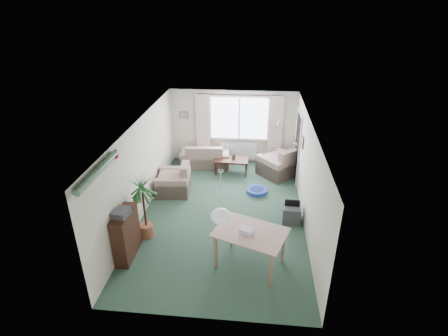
# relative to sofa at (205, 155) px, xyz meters

# --- Properties ---
(ground) EXTENTS (6.50, 6.50, 0.00)m
(ground) POSITION_rel_sofa_xyz_m (0.86, -2.75, -0.38)
(ground) COLOR #294435
(window) EXTENTS (1.80, 0.03, 1.30)m
(window) POSITION_rel_sofa_xyz_m (1.06, 0.48, 1.12)
(window) COLOR white
(curtain_rod) EXTENTS (2.60, 0.03, 0.03)m
(curtain_rod) POSITION_rel_sofa_xyz_m (1.06, 0.40, 1.89)
(curtain_rod) COLOR black
(curtain_left) EXTENTS (0.45, 0.08, 2.00)m
(curtain_left) POSITION_rel_sofa_xyz_m (-0.09, 0.38, 0.89)
(curtain_left) COLOR beige
(curtain_right) EXTENTS (0.45, 0.08, 2.00)m
(curtain_right) POSITION_rel_sofa_xyz_m (2.21, 0.38, 0.89)
(curtain_right) COLOR beige
(radiator) EXTENTS (1.20, 0.10, 0.55)m
(radiator) POSITION_rel_sofa_xyz_m (1.06, 0.44, 0.02)
(radiator) COLOR white
(doorway) EXTENTS (0.03, 0.95, 2.00)m
(doorway) POSITION_rel_sofa_xyz_m (2.84, -0.55, 0.62)
(doorway) COLOR black
(pendant_lamp) EXTENTS (0.36, 0.36, 0.36)m
(pendant_lamp) POSITION_rel_sofa_xyz_m (1.06, -5.05, 1.10)
(pendant_lamp) COLOR white
(tinsel_garland) EXTENTS (1.60, 1.60, 0.12)m
(tinsel_garland) POSITION_rel_sofa_xyz_m (-1.06, -5.05, 1.90)
(tinsel_garland) COLOR #196626
(bauble_cluster_a) EXTENTS (0.20, 0.20, 0.20)m
(bauble_cluster_a) POSITION_rel_sofa_xyz_m (2.16, -1.85, 1.84)
(bauble_cluster_a) COLOR silver
(bauble_cluster_b) EXTENTS (0.20, 0.20, 0.20)m
(bauble_cluster_b) POSITION_rel_sofa_xyz_m (2.46, -3.05, 1.84)
(bauble_cluster_b) COLOR silver
(wall_picture_back) EXTENTS (0.28, 0.03, 0.22)m
(wall_picture_back) POSITION_rel_sofa_xyz_m (-0.74, 0.48, 1.17)
(wall_picture_back) COLOR brown
(wall_picture_right) EXTENTS (0.03, 0.24, 0.30)m
(wall_picture_right) POSITION_rel_sofa_xyz_m (2.84, -1.55, 1.17)
(wall_picture_right) COLOR brown
(sofa) EXTENTS (1.59, 0.92, 0.77)m
(sofa) POSITION_rel_sofa_xyz_m (0.00, 0.00, 0.00)
(sofa) COLOR #BAA78C
(sofa) RESTS_ON ground
(armchair_corner) EXTENTS (1.41, 1.40, 0.91)m
(armchair_corner) POSITION_rel_sofa_xyz_m (2.33, -0.38, 0.07)
(armchair_corner) COLOR #BFAC90
(armchair_corner) RESTS_ON ground
(armchair_left) EXTENTS (0.97, 1.02, 0.85)m
(armchair_left) POSITION_rel_sofa_xyz_m (-0.64, -1.75, 0.04)
(armchair_left) COLOR #BDB88F
(armchair_left) RESTS_ON ground
(coffee_table) EXTENTS (1.04, 0.59, 0.46)m
(coffee_table) POSITION_rel_sofa_xyz_m (0.89, -0.40, -0.15)
(coffee_table) COLOR black
(coffee_table) RESTS_ON ground
(photo_frame) EXTENTS (0.12, 0.07, 0.16)m
(photo_frame) POSITION_rel_sofa_xyz_m (0.95, -0.37, 0.16)
(photo_frame) COLOR #4C3E27
(photo_frame) RESTS_ON coffee_table
(bookshelf) EXTENTS (0.29, 0.87, 1.07)m
(bookshelf) POSITION_rel_sofa_xyz_m (-0.98, -4.53, 0.15)
(bookshelf) COLOR black
(bookshelf) RESTS_ON ground
(hifi_box) EXTENTS (0.33, 0.39, 0.14)m
(hifi_box) POSITION_rel_sofa_xyz_m (-0.97, -4.63, 0.75)
(hifi_box) COLOR #3E3E44
(hifi_box) RESTS_ON bookshelf
(houseplant) EXTENTS (0.81, 0.81, 1.61)m
(houseplant) POSITION_rel_sofa_xyz_m (-0.79, -3.83, 0.42)
(houseplant) COLOR #1B501E
(houseplant) RESTS_ON ground
(dining_table) EXTENTS (1.49, 1.24, 0.80)m
(dining_table) POSITION_rel_sofa_xyz_m (1.59, -4.56, 0.01)
(dining_table) COLOR tan
(dining_table) RESTS_ON ground
(gift_box) EXTENTS (0.30, 0.27, 0.12)m
(gift_box) POSITION_rel_sofa_xyz_m (1.51, -4.60, 0.47)
(gift_box) COLOR white
(gift_box) RESTS_ON dining_table
(tv_cube) EXTENTS (0.45, 0.49, 0.43)m
(tv_cube) POSITION_rel_sofa_xyz_m (2.56, -2.90, -0.17)
(tv_cube) COLOR #38373C
(tv_cube) RESTS_ON ground
(pet_bed) EXTENTS (0.71, 0.71, 0.12)m
(pet_bed) POSITION_rel_sofa_xyz_m (1.71, -1.60, -0.33)
(pet_bed) COLOR #223F9D
(pet_bed) RESTS_ON ground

